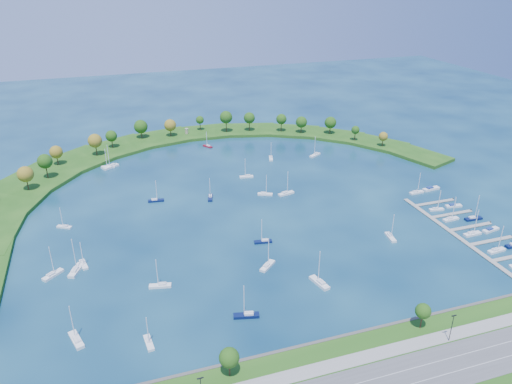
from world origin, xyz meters
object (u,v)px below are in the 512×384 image
object	(u,v)px
docked_boat_2	(497,250)
docked_boat_8	(436,209)
moored_boat_2	(208,146)
moored_boat_19	(83,264)
dock_system	(473,235)
moored_boat_0	(53,274)
moored_boat_20	(390,236)
docked_boat_10	(417,192)
moored_boat_4	(247,315)
moored_boat_21	(156,200)
moored_boat_8	(263,241)
moored_boat_10	(246,176)
moored_boat_1	(267,265)
moored_boat_13	(210,197)
docked_boat_11	(431,189)
moored_boat_6	(160,285)
moored_boat_15	(315,155)
docked_boat_7	(473,218)
docked_boat_5	(491,230)
moored_boat_9	(64,226)
docked_boat_6	(451,219)
moored_boat_17	(111,166)
docked_boat_4	(472,233)
moored_boat_11	(320,282)
docked_boat_9	(453,206)
moored_boat_5	(76,270)
harbor_tower	(187,131)
moored_boat_12	(286,193)

from	to	relation	value
docked_boat_2	docked_boat_8	world-z (taller)	docked_boat_2
moored_boat_2	moored_boat_19	xyz separation A→B (m)	(-79.40, -121.26, 0.02)
dock_system	moored_boat_0	world-z (taller)	moored_boat_0
moored_boat_20	docked_boat_10	bearing A→B (deg)	141.86
moored_boat_4	moored_boat_21	bearing A→B (deg)	-66.76
moored_boat_8	moored_boat_10	size ratio (longest dim) A/B	1.00
moored_boat_1	moored_boat_13	size ratio (longest dim) A/B	1.08
moored_boat_21	moored_boat_13	bearing A→B (deg)	-4.41
docked_boat_11	moored_boat_6	bearing A→B (deg)	-170.76
moored_boat_15	docked_boat_8	world-z (taller)	moored_boat_15
docked_boat_7	moored_boat_21	bearing A→B (deg)	157.72
moored_boat_15	moored_boat_13	bearing A→B (deg)	-3.69
docked_boat_5	moored_boat_10	bearing A→B (deg)	123.61
moored_boat_9	docked_boat_6	size ratio (longest dim) A/B	0.85
moored_boat_4	docked_boat_11	xyz separation A→B (m)	(124.97, 68.10, -0.20)
docked_boat_2	docked_boat_11	world-z (taller)	docked_boat_2
moored_boat_17	docked_boat_4	bearing A→B (deg)	104.37
dock_system	moored_boat_13	size ratio (longest dim) A/B	6.91
moored_boat_20	moored_boat_11	bearing A→B (deg)	-55.37
moored_boat_11	moored_boat_15	bearing A→B (deg)	-37.63
moored_boat_0	docked_boat_4	bearing A→B (deg)	-49.81
docked_boat_9	moored_boat_6	bearing A→B (deg)	-162.93
moored_boat_8	moored_boat_15	distance (m)	111.24
moored_boat_5	moored_boat_2	bearing A→B (deg)	-9.94
harbor_tower	moored_boat_21	distance (m)	103.56
moored_boat_6	moored_boat_20	xyz separation A→B (m)	(102.02, 4.24, 0.00)
moored_boat_10	docked_boat_5	xyz separation A→B (m)	(87.35, -93.35, -0.23)
moored_boat_13	moored_boat_17	distance (m)	75.67
moored_boat_0	moored_boat_9	bearing A→B (deg)	43.49
moored_boat_10	moored_boat_15	bearing A→B (deg)	-149.71
docked_boat_2	moored_boat_11	bearing A→B (deg)	173.40
moored_boat_9	moored_boat_21	distance (m)	46.06
docked_boat_8	moored_boat_8	bearing A→B (deg)	-168.97
moored_boat_12	docked_boat_4	xyz separation A→B (m)	(63.80, -65.58, -0.01)
moored_boat_19	docked_boat_6	bearing A→B (deg)	72.98
moored_boat_19	moored_boat_20	size ratio (longest dim) A/B	0.92
docked_boat_8	docked_boat_11	size ratio (longest dim) A/B	1.06
harbor_tower	moored_boat_15	size ratio (longest dim) A/B	0.30
docked_boat_6	docked_boat_9	distance (m)	15.41
docked_boat_7	docked_boat_9	xyz separation A→B (m)	(-0.03, 14.26, -0.30)
moored_boat_9	docked_boat_5	world-z (taller)	moored_boat_9
moored_boat_0	moored_boat_1	size ratio (longest dim) A/B	1.00
moored_boat_21	docked_boat_10	xyz separation A→B (m)	(132.51, -33.47, 0.00)
dock_system	docked_boat_6	xyz separation A→B (m)	(0.22, 15.23, 0.56)
moored_boat_19	moored_boat_21	size ratio (longest dim) A/B	0.95
moored_boat_1	moored_boat_12	distance (m)	68.67
moored_boat_6	moored_boat_9	distance (m)	69.22
moored_boat_2	docked_boat_11	bearing A→B (deg)	-171.06
docked_boat_4	docked_boat_5	size ratio (longest dim) A/B	1.38
moored_boat_6	docked_boat_6	xyz separation A→B (m)	(138.35, 9.73, -0.00)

